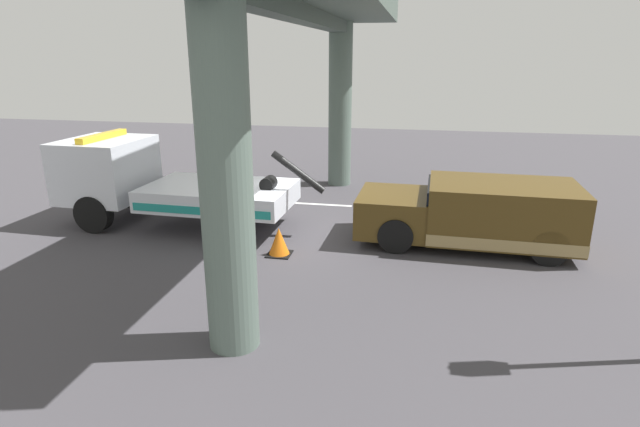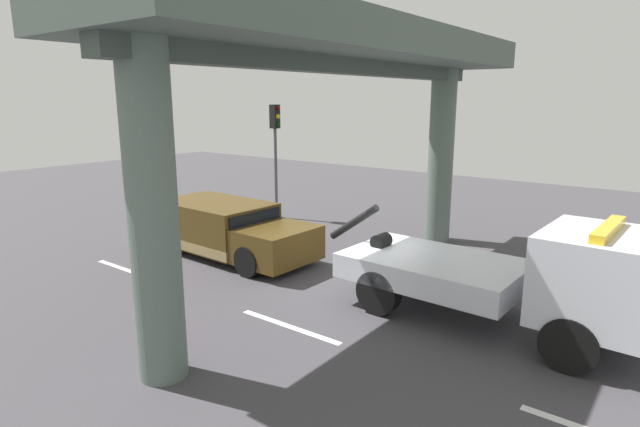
{
  "view_description": "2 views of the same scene",
  "coord_description": "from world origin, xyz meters",
  "px_view_note": "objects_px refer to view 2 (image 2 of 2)",
  "views": [
    {
      "loc": [
        -3.22,
        12.29,
        4.52
      ],
      "look_at": [
        -0.95,
        0.68,
        0.78
      ],
      "focal_mm": 28.41,
      "sensor_mm": 36.0,
      "label": 1
    },
    {
      "loc": [
        6.52,
        -10.17,
        4.64
      ],
      "look_at": [
        -1.66,
        0.53,
        1.62
      ],
      "focal_mm": 28.8,
      "sensor_mm": 36.0,
      "label": 2
    }
  ],
  "objects_px": {
    "tow_truck_white": "(522,275)",
    "traffic_light_near": "(276,136)",
    "traffic_cone_orange": "(387,260)",
    "towed_van_green": "(229,230)"
  },
  "relations": [
    {
      "from": "tow_truck_white",
      "to": "traffic_light_near",
      "type": "distance_m",
      "value": 11.97
    },
    {
      "from": "tow_truck_white",
      "to": "towed_van_green",
      "type": "relative_size",
      "value": 1.39
    },
    {
      "from": "towed_van_green",
      "to": "traffic_light_near",
      "type": "height_order",
      "value": "traffic_light_near"
    },
    {
      "from": "tow_truck_white",
      "to": "traffic_light_near",
      "type": "height_order",
      "value": "traffic_light_near"
    },
    {
      "from": "towed_van_green",
      "to": "traffic_cone_orange",
      "type": "xyz_separation_m",
      "value": [
        4.56,
        1.59,
        -0.46
      ]
    },
    {
      "from": "tow_truck_white",
      "to": "towed_van_green",
      "type": "distance_m",
      "value": 8.56
    },
    {
      "from": "traffic_light_near",
      "to": "tow_truck_white",
      "type": "bearing_deg",
      "value": -23.42
    },
    {
      "from": "towed_van_green",
      "to": "traffic_light_near",
      "type": "bearing_deg",
      "value": 115.97
    },
    {
      "from": "towed_van_green",
      "to": "traffic_light_near",
      "type": "relative_size",
      "value": 1.19
    },
    {
      "from": "traffic_cone_orange",
      "to": "tow_truck_white",
      "type": "bearing_deg",
      "value": -22.07
    }
  ]
}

